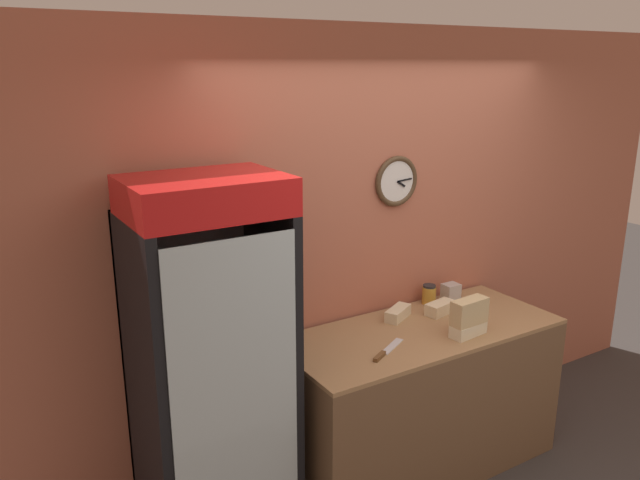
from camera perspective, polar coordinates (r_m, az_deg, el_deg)
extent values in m
cube|color=#B7664C|center=(4.00, 5.68, -0.53)|extent=(5.20, 0.06, 2.70)
torus|color=#4C3823|center=(3.91, 7.02, 5.35)|extent=(0.32, 0.03, 0.32)
cylinder|color=white|center=(3.91, 7.02, 5.35)|extent=(0.26, 0.01, 0.26)
cube|color=black|center=(3.93, 7.43, 5.11)|extent=(0.06, 0.01, 0.05)
cube|color=black|center=(3.94, 7.74, 5.46)|extent=(0.11, 0.01, 0.02)
cube|color=brown|center=(4.06, 8.98, -14.21)|extent=(1.74, 0.73, 0.91)
cube|color=#9E754C|center=(3.85, 9.28, -8.19)|extent=(1.74, 0.73, 0.02)
cube|color=black|center=(3.52, -11.58, -11.06)|extent=(0.73, 0.04, 1.80)
cube|color=black|center=(3.20, -15.64, -14.30)|extent=(0.05, 0.60, 1.80)
cube|color=black|center=(3.41, -4.42, -11.73)|extent=(0.05, 0.60, 1.80)
cube|color=white|center=(3.50, -11.42, -11.24)|extent=(0.63, 0.02, 1.70)
cube|color=silver|center=(3.04, -7.56, -15.51)|extent=(0.63, 0.01, 1.70)
cube|color=red|center=(2.91, -10.51, 4.03)|extent=(0.73, 0.54, 0.18)
cube|color=silver|center=(3.52, -9.31, -19.97)|extent=(0.61, 0.48, 0.01)
cube|color=silver|center=(3.35, -9.57, -15.46)|extent=(0.61, 0.48, 0.01)
cube|color=silver|center=(3.19, -9.83, -10.48)|extent=(0.61, 0.48, 0.01)
cube|color=silver|center=(3.06, -10.12, -5.03)|extent=(0.61, 0.48, 0.01)
cylinder|color=orange|center=(3.16, -7.98, -15.98)|extent=(0.08, 0.08, 0.12)
cylinder|color=orange|center=(3.12, -8.05, -14.63)|extent=(0.03, 0.03, 0.05)
cylinder|color=#72337F|center=(3.21, -5.26, -14.87)|extent=(0.08, 0.08, 0.17)
cylinder|color=#72337F|center=(3.15, -5.31, -12.95)|extent=(0.03, 0.03, 0.07)
cylinder|color=orange|center=(3.07, -4.74, -9.67)|extent=(0.07, 0.07, 0.15)
cylinder|color=orange|center=(3.02, -4.79, -7.80)|extent=(0.03, 0.03, 0.07)
cylinder|color=#5B2D19|center=(2.91, -12.78, -11.36)|extent=(0.06, 0.06, 0.17)
cylinder|color=#5B2D19|center=(2.86, -12.93, -9.22)|extent=(0.03, 0.03, 0.07)
cylinder|color=orange|center=(3.03, -6.59, -10.36)|extent=(0.07, 0.07, 0.12)
cylinder|color=orange|center=(3.00, -6.65, -8.85)|extent=(0.03, 0.03, 0.05)
cylinder|color=navy|center=(3.19, -12.09, -19.70)|extent=(0.03, 0.03, 0.07)
cube|color=beige|center=(3.80, 13.39, -7.95)|extent=(0.24, 0.12, 0.08)
cube|color=tan|center=(3.77, 13.46, -6.91)|extent=(0.24, 0.11, 0.08)
cube|color=tan|center=(3.74, 13.53, -5.84)|extent=(0.24, 0.11, 0.08)
cube|color=beige|center=(3.96, 7.14, -6.66)|extent=(0.23, 0.18, 0.07)
cube|color=beige|center=(4.07, 10.95, -6.12)|extent=(0.22, 0.13, 0.08)
cube|color=silver|center=(3.60, 6.61, -9.62)|extent=(0.22, 0.15, 0.00)
cube|color=brown|center=(3.45, 5.47, -10.55)|extent=(0.11, 0.08, 0.02)
cylinder|color=gold|center=(4.22, 9.93, -4.99)|extent=(0.09, 0.09, 0.11)
cylinder|color=#262628|center=(4.20, 9.97, -4.17)|extent=(0.08, 0.08, 0.01)
cube|color=#B7B2AD|center=(4.29, 11.86, -4.72)|extent=(0.11, 0.09, 0.12)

